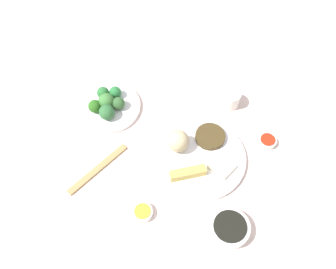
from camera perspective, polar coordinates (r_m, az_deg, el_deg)
The scene contains 21 objects.
tabletop at distance 1.12m, azimuth 3.24°, elevation -3.06°, with size 2.20×2.20×0.02m, color beige.
main_plate at distance 1.09m, azimuth 5.12°, elevation -3.74°, with size 0.29×0.29×0.02m, color white.
rice_scoop at distance 1.07m, azimuth 1.67°, elevation -0.87°, with size 0.07×0.07×0.07m, color tan.
spring_roll at distance 1.04m, azimuth 3.30°, elevation -6.37°, with size 0.11×0.03×0.03m, color gold.
crab_rangoon_wonton at distance 1.07m, azimuth 8.82°, elevation -5.15°, with size 0.07×0.06×0.01m, color beige.
stir_fry_heap at distance 1.12m, azimuth 6.96°, elevation -0.34°, with size 0.10×0.10×0.02m, color #423319.
broccoli_plate at distance 1.21m, azimuth -9.73°, elevation 4.51°, with size 0.22×0.22×0.01m, color white.
broccoli_floret_0 at distance 1.19m, azimuth -10.12°, elevation 5.46°, with size 0.05×0.05×0.05m, color #3B7434.
broccoli_floret_1 at distance 1.18m, azimuth -8.17°, elevation 5.11°, with size 0.04×0.04×0.04m, color #30592C.
broccoli_floret_2 at distance 1.22m, azimuth -10.66°, elevation 6.79°, with size 0.04×0.04×0.04m, color #296B2F.
broccoli_floret_3 at distance 1.21m, azimuth -8.69°, elevation 6.88°, with size 0.04×0.04×0.04m, color #276E35.
broccoli_floret_4 at distance 1.19m, azimuth -11.97°, elevation 4.58°, with size 0.04×0.04×0.04m, color #285E19.
broccoli_floret_5 at distance 1.16m, azimuth -10.05°, elevation 3.65°, with size 0.05×0.05×0.05m, color #2C6232.
soy_sauce_bowl at distance 1.01m, azimuth 10.04°, elevation -14.99°, with size 0.11×0.11×0.03m, color white.
soy_sauce_bowl_liquid at distance 0.99m, azimuth 10.21°, elevation -14.66°, with size 0.09×0.09×0.00m, color black.
sauce_ramekin_sweet_and_sour at distance 1.16m, azimuth 16.00°, elevation -1.10°, with size 0.06×0.06×0.02m, color white.
sauce_ramekin_sweet_and_sour_liquid at distance 1.15m, azimuth 16.14°, elevation -0.79°, with size 0.05×0.05×0.00m, color red.
sauce_ramekin_hot_mustard at distance 1.02m, azimuth -4.20°, elevation -12.71°, with size 0.06×0.06×0.02m, color white.
sauce_ramekin_hot_mustard_liquid at distance 1.01m, azimuth -4.25°, elevation -12.48°, with size 0.05×0.05×0.00m, color yellow.
teacup at distance 1.21m, azimuth 10.22°, elevation 5.82°, with size 0.07×0.07×0.06m, color white.
chopsticks_pair at distance 1.10m, azimuth -11.48°, elevation -5.57°, with size 0.23×0.02×0.01m, color #A3834E.
Camera 1 is at (0.08, -0.54, 0.99)m, focal length 36.97 mm.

